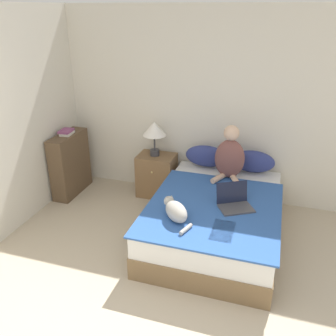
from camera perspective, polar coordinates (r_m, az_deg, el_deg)
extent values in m
cube|color=beige|center=(4.82, 7.26, 9.55)|extent=(5.14, 0.05, 2.55)
cube|color=brown|center=(4.29, 7.54, -9.40)|extent=(1.38, 1.99, 0.25)
cube|color=silver|center=(4.16, 7.72, -6.58)|extent=(1.36, 1.96, 0.24)
cube|color=#2D569E|center=(3.92, 7.30, -6.39)|extent=(1.42, 1.59, 0.02)
cube|color=#3D4784|center=(3.56, 8.77, -9.93)|extent=(0.21, 0.38, 0.01)
cube|color=#3D4784|center=(4.16, 11.40, -4.68)|extent=(0.27, 0.37, 0.01)
ellipsoid|color=navy|center=(4.84, 6.12, 1.92)|extent=(0.56, 0.21, 0.29)
ellipsoid|color=navy|center=(4.77, 13.45, 1.03)|extent=(0.56, 0.21, 0.29)
ellipsoid|color=brown|center=(4.51, 9.85, 1.46)|extent=(0.37, 0.20, 0.51)
sphere|color=#DBB293|center=(4.39, 10.16, 5.56)|extent=(0.19, 0.19, 0.19)
cylinder|color=#DBB293|center=(4.49, 8.12, -1.57)|extent=(0.17, 0.27, 0.07)
cylinder|color=#DBB293|center=(4.47, 10.70, -1.90)|extent=(0.17, 0.27, 0.07)
ellipsoid|color=#A8A399|center=(3.63, 1.34, -7.02)|extent=(0.36, 0.38, 0.19)
sphere|color=#A8A399|center=(3.76, 0.14, -5.34)|extent=(0.11, 0.11, 0.11)
cone|color=#A8A399|center=(3.73, -0.28, -4.89)|extent=(0.05, 0.05, 0.05)
cone|color=#A8A399|center=(3.75, 0.57, -4.71)|extent=(0.05, 0.05, 0.05)
cylinder|color=#A8A399|center=(3.50, 2.88, -9.77)|extent=(0.10, 0.19, 0.04)
cube|color=#424247|center=(3.91, 10.86, -6.39)|extent=(0.42, 0.38, 0.02)
cube|color=black|center=(3.97, 10.21, -3.83)|extent=(0.33, 0.23, 0.23)
cube|color=brown|center=(5.09, -1.82, -1.14)|extent=(0.52, 0.38, 0.61)
sphere|color=tan|center=(4.86, -2.62, -0.70)|extent=(0.03, 0.03, 0.03)
cylinder|color=#38383D|center=(4.96, -2.15, 2.51)|extent=(0.13, 0.13, 0.08)
cylinder|color=#38383D|center=(4.90, -2.17, 4.11)|extent=(0.02, 0.02, 0.21)
cone|color=white|center=(4.84, -2.21, 6.34)|extent=(0.32, 0.32, 0.19)
cube|color=brown|center=(5.28, -15.40, 0.62)|extent=(0.24, 0.71, 0.89)
cube|color=beige|center=(5.12, -15.87, 5.40)|extent=(0.17, 0.23, 0.04)
cube|color=#844270|center=(5.11, -16.05, 5.74)|extent=(0.17, 0.23, 0.03)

